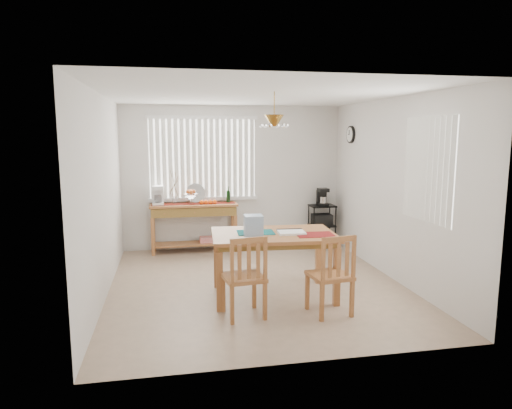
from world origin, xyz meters
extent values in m
cube|color=tan|center=(0.00, 0.00, -0.01)|extent=(4.00, 4.50, 0.01)
cube|color=silver|center=(0.00, 2.30, 1.30)|extent=(4.00, 0.10, 2.60)
cube|color=silver|center=(0.00, -2.30, 1.30)|extent=(4.00, 0.10, 2.60)
cube|color=silver|center=(-2.05, 0.00, 1.30)|extent=(0.10, 4.50, 2.60)
cube|color=silver|center=(2.05, 0.00, 1.30)|extent=(0.10, 4.50, 2.60)
cube|color=white|center=(0.00, 0.00, 2.65)|extent=(4.00, 4.50, 0.10)
cube|color=white|center=(-0.55, 2.25, 1.65)|extent=(1.90, 0.01, 1.40)
cube|color=white|center=(-1.45, 2.23, 1.65)|extent=(0.07, 0.03, 1.40)
cube|color=white|center=(-1.34, 2.23, 1.65)|extent=(0.07, 0.03, 1.40)
cube|color=white|center=(-1.24, 2.23, 1.65)|extent=(0.07, 0.03, 1.40)
cube|color=white|center=(-1.13, 2.23, 1.65)|extent=(0.07, 0.03, 1.40)
cube|color=white|center=(-1.03, 2.23, 1.65)|extent=(0.07, 0.03, 1.40)
cube|color=white|center=(-0.92, 2.23, 1.65)|extent=(0.07, 0.03, 1.40)
cube|color=white|center=(-0.81, 2.23, 1.65)|extent=(0.07, 0.03, 1.40)
cube|color=white|center=(-0.71, 2.23, 1.65)|extent=(0.07, 0.03, 1.40)
cube|color=white|center=(-0.60, 2.23, 1.65)|extent=(0.07, 0.03, 1.40)
cube|color=white|center=(-0.50, 2.23, 1.65)|extent=(0.07, 0.03, 1.40)
cube|color=white|center=(-0.39, 2.23, 1.65)|extent=(0.07, 0.03, 1.40)
cube|color=white|center=(-0.29, 2.23, 1.65)|extent=(0.07, 0.03, 1.40)
cube|color=white|center=(-0.18, 2.23, 1.65)|extent=(0.07, 0.03, 1.40)
cube|color=white|center=(-0.08, 2.23, 1.65)|extent=(0.07, 0.03, 1.40)
cube|color=white|center=(0.03, 2.23, 1.65)|extent=(0.07, 0.03, 1.40)
cube|color=white|center=(0.14, 2.23, 1.65)|extent=(0.07, 0.03, 1.40)
cube|color=white|center=(0.24, 2.23, 1.65)|extent=(0.07, 0.03, 1.40)
cube|color=white|center=(0.35, 2.23, 1.65)|extent=(0.07, 0.03, 1.40)
cube|color=white|center=(-0.55, 2.22, 0.92)|extent=(1.98, 0.06, 0.06)
cube|color=white|center=(-0.55, 2.22, 2.38)|extent=(1.98, 0.06, 0.06)
cube|color=white|center=(2.00, -0.90, 1.65)|extent=(0.01, 1.10, 1.30)
cube|color=white|center=(1.99, -1.40, 1.65)|extent=(0.03, 0.07, 1.30)
cube|color=white|center=(1.99, -1.29, 1.65)|extent=(0.03, 0.07, 1.30)
cube|color=white|center=(1.99, -1.18, 1.65)|extent=(0.03, 0.07, 1.30)
cube|color=white|center=(1.99, -1.07, 1.65)|extent=(0.03, 0.07, 1.30)
cube|color=white|center=(1.99, -0.96, 1.65)|extent=(0.03, 0.07, 1.30)
cube|color=white|center=(1.99, -0.85, 1.65)|extent=(0.03, 0.07, 1.30)
cube|color=white|center=(1.99, -0.74, 1.65)|extent=(0.03, 0.07, 1.30)
cube|color=white|center=(1.99, -0.63, 1.65)|extent=(0.03, 0.07, 1.30)
cube|color=white|center=(1.99, -0.52, 1.65)|extent=(0.03, 0.07, 1.30)
cube|color=white|center=(1.99, -0.41, 1.65)|extent=(0.03, 0.07, 1.30)
cylinder|color=black|center=(1.98, 1.55, 2.08)|extent=(0.04, 0.30, 0.30)
cylinder|color=white|center=(1.95, 1.55, 2.08)|extent=(0.01, 0.25, 0.25)
cylinder|color=olive|center=(0.13, -0.48, 2.43)|extent=(0.01, 0.01, 0.34)
cone|color=olive|center=(0.13, -0.48, 2.25)|extent=(0.24, 0.24, 0.14)
sphere|color=white|center=(0.29, -0.48, 2.19)|extent=(0.05, 0.05, 0.05)
sphere|color=white|center=(0.21, -0.34, 2.19)|extent=(0.05, 0.05, 0.05)
sphere|color=white|center=(0.05, -0.34, 2.19)|extent=(0.05, 0.05, 0.05)
sphere|color=white|center=(-0.03, -0.48, 2.19)|extent=(0.05, 0.05, 0.05)
sphere|color=white|center=(0.05, -0.62, 2.19)|extent=(0.05, 0.05, 0.05)
sphere|color=white|center=(0.21, -0.62, 2.19)|extent=(0.05, 0.05, 0.05)
cube|color=#B06E3B|center=(-0.74, 2.01, 0.85)|extent=(1.54, 0.43, 0.04)
cube|color=olive|center=(-0.74, 2.01, 0.74)|extent=(1.48, 0.39, 0.15)
cube|color=#B06E3B|center=(-1.46, 1.85, 0.33)|extent=(0.06, 0.06, 0.66)
cube|color=#B06E3B|center=(-0.02, 1.85, 0.33)|extent=(0.06, 0.06, 0.66)
cube|color=#B06E3B|center=(-1.46, 2.18, 0.33)|extent=(0.06, 0.06, 0.66)
cube|color=#B06E3B|center=(-0.02, 2.18, 0.33)|extent=(0.06, 0.06, 0.66)
cube|color=#B06E3B|center=(-0.74, 2.01, 0.14)|extent=(1.42, 0.37, 0.03)
cube|color=red|center=(-0.50, 2.01, 0.21)|extent=(0.29, 0.21, 0.10)
cube|color=maroon|center=(-0.74, 2.01, 0.87)|extent=(1.46, 0.24, 0.01)
cube|color=white|center=(-1.36, 2.01, 0.89)|extent=(0.19, 0.23, 0.05)
cube|color=white|center=(-1.36, 2.09, 1.01)|extent=(0.19, 0.08, 0.29)
cube|color=white|center=(-1.36, 1.99, 1.17)|extent=(0.19, 0.21, 0.07)
cylinder|color=white|center=(-1.36, 1.99, 0.98)|extent=(0.12, 0.12, 0.12)
cylinder|color=white|center=(-0.79, 1.99, 0.91)|extent=(0.05, 0.05, 0.10)
cone|color=white|center=(-0.79, 1.99, 1.00)|extent=(0.25, 0.25, 0.09)
sphere|color=red|center=(-0.74, 1.99, 1.09)|extent=(0.08, 0.08, 0.08)
sphere|color=red|center=(-0.79, 2.04, 1.09)|extent=(0.08, 0.08, 0.08)
sphere|color=red|center=(-0.84, 1.99, 1.09)|extent=(0.08, 0.08, 0.08)
sphere|color=red|center=(-0.79, 1.95, 1.09)|extent=(0.08, 0.08, 0.08)
sphere|color=#FF560D|center=(-0.61, 1.94, 0.90)|extent=(0.08, 0.08, 0.08)
sphere|color=#FF560D|center=(-0.53, 1.94, 0.90)|extent=(0.08, 0.08, 0.08)
sphere|color=#FF560D|center=(-0.46, 1.94, 0.90)|extent=(0.08, 0.08, 0.08)
sphere|color=#FF560D|center=(-0.38, 1.94, 0.90)|extent=(0.08, 0.08, 0.08)
cylinder|color=silver|center=(-0.70, 2.19, 1.04)|extent=(0.35, 0.09, 0.34)
cylinder|color=white|center=(-1.08, 2.06, 0.93)|extent=(0.08, 0.08, 0.13)
cylinder|color=#4C3823|center=(-1.08, 2.06, 1.22)|extent=(0.08, 0.04, 0.43)
cylinder|color=#4C3823|center=(-1.08, 2.06, 1.24)|extent=(0.13, 0.06, 0.46)
cylinder|color=#4C3823|center=(-1.08, 2.06, 1.19)|extent=(0.17, 0.07, 0.35)
cylinder|color=#4C3823|center=(-1.08, 2.06, 1.26)|extent=(0.05, 0.03, 0.53)
cylinder|color=#4C3823|center=(-1.08, 2.06, 1.18)|extent=(0.21, 0.10, 0.30)
cylinder|color=black|center=(-0.12, 2.06, 0.98)|extent=(0.07, 0.07, 0.22)
cylinder|color=black|center=(-0.12, 2.06, 1.12)|extent=(0.03, 0.03, 0.08)
cylinder|color=black|center=(1.43, 1.84, 0.39)|extent=(0.02, 0.02, 0.78)
cylinder|color=black|center=(1.85, 1.84, 0.39)|extent=(0.02, 0.02, 0.78)
cylinder|color=black|center=(1.43, 2.16, 0.39)|extent=(0.02, 0.02, 0.78)
cylinder|color=black|center=(1.85, 2.16, 0.39)|extent=(0.02, 0.02, 0.78)
cube|color=black|center=(1.64, 2.00, 0.76)|extent=(0.46, 0.37, 0.03)
cube|color=black|center=(1.64, 2.00, 0.39)|extent=(0.46, 0.37, 0.02)
cube|color=black|center=(1.64, 2.00, 0.05)|extent=(0.46, 0.37, 0.02)
cube|color=black|center=(1.64, 2.00, 0.50)|extent=(0.35, 0.27, 0.20)
cube|color=black|center=(1.64, 1.98, 0.80)|extent=(0.18, 0.22, 0.05)
cube|color=black|center=(1.64, 2.05, 0.91)|extent=(0.18, 0.07, 0.27)
cube|color=black|center=(1.64, 1.98, 1.06)|extent=(0.18, 0.20, 0.06)
cylinder|color=silver|center=(1.64, 1.97, 0.88)|extent=(0.12, 0.12, 0.12)
cube|color=#B06E3B|center=(0.13, -0.48, 0.81)|extent=(1.62, 1.10, 0.04)
cube|color=olive|center=(0.13, -0.48, 0.76)|extent=(1.50, 0.98, 0.07)
cube|color=#B06E3B|center=(-0.61, -0.87, 0.36)|extent=(0.08, 0.08, 0.72)
cube|color=#B06E3B|center=(0.81, -0.96, 0.36)|extent=(0.08, 0.08, 0.72)
cube|color=#B06E3B|center=(-0.55, 0.00, 0.36)|extent=(0.08, 0.08, 0.72)
cube|color=#B06E3B|center=(0.87, -0.09, 0.36)|extent=(0.08, 0.08, 0.72)
cube|color=#126265|center=(-0.09, -0.41, 0.84)|extent=(0.49, 0.36, 0.01)
cube|color=maroon|center=(0.62, -0.68, 0.84)|extent=(0.49, 0.36, 0.01)
cube|color=white|center=(0.35, -0.55, 0.85)|extent=(0.35, 0.29, 0.03)
cube|color=black|center=(0.36, -0.41, 0.85)|extent=(0.34, 0.06, 0.03)
cube|color=#97B6DC|center=(-0.16, -0.63, 0.97)|extent=(0.24, 0.24, 0.27)
cube|color=#B06E3B|center=(-0.36, -1.06, 0.46)|extent=(0.50, 0.50, 0.04)
cube|color=#B06E3B|center=(-0.19, -0.84, 0.22)|extent=(0.05, 0.05, 0.44)
cube|color=#B06E3B|center=(-0.57, -0.90, 0.22)|extent=(0.05, 0.05, 0.44)
cube|color=#B06E3B|center=(-0.14, -1.23, 0.22)|extent=(0.05, 0.05, 0.44)
cube|color=#B06E3B|center=(-0.52, -1.28, 0.22)|extent=(0.05, 0.05, 0.44)
cube|color=#B06E3B|center=(-0.14, -1.24, 0.73)|extent=(0.04, 0.04, 0.49)
cube|color=#B06E3B|center=(-0.52, -1.29, 0.73)|extent=(0.04, 0.04, 0.49)
cube|color=#B06E3B|center=(-0.33, -1.26, 0.94)|extent=(0.41, 0.09, 0.06)
cube|color=#B06E3B|center=(-0.22, -1.25, 0.70)|extent=(0.05, 0.03, 0.39)
cube|color=#B06E3B|center=(-0.33, -1.26, 0.70)|extent=(0.05, 0.03, 0.39)
cube|color=#B06E3B|center=(-0.43, -1.28, 0.70)|extent=(0.05, 0.03, 0.39)
cube|color=#B06E3B|center=(0.64, -1.17, 0.46)|extent=(0.50, 0.50, 0.04)
cube|color=#B06E3B|center=(0.81, -0.95, 0.22)|extent=(0.05, 0.05, 0.44)
cube|color=#B06E3B|center=(0.43, -1.01, 0.22)|extent=(0.05, 0.05, 0.44)
cube|color=#B06E3B|center=(0.86, -1.33, 0.22)|extent=(0.05, 0.05, 0.44)
cube|color=#B06E3B|center=(0.48, -1.39, 0.22)|extent=(0.05, 0.05, 0.44)
cube|color=#B06E3B|center=(0.86, -1.34, 0.72)|extent=(0.04, 0.04, 0.49)
cube|color=#B06E3B|center=(0.48, -1.40, 0.72)|extent=(0.04, 0.04, 0.49)
cube|color=#B06E3B|center=(0.67, -1.37, 0.93)|extent=(0.40, 0.09, 0.06)
cube|color=#B06E3B|center=(0.78, -1.36, 0.70)|extent=(0.05, 0.03, 0.39)
cube|color=#B06E3B|center=(0.67, -1.37, 0.70)|extent=(0.05, 0.03, 0.39)
cube|color=#B06E3B|center=(0.56, -1.38, 0.70)|extent=(0.05, 0.03, 0.39)
camera|label=1|loc=(-1.16, -6.03, 2.08)|focal=32.00mm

